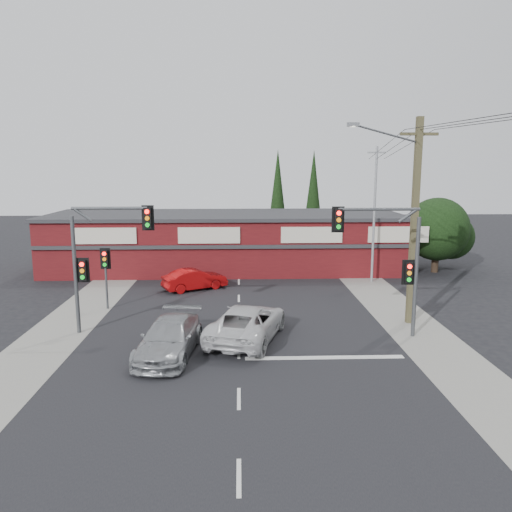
{
  "coord_description": "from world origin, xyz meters",
  "views": [
    {
      "loc": [
        0.04,
        -20.68,
        7.69
      ],
      "look_at": [
        0.85,
        3.0,
        3.44
      ],
      "focal_mm": 35.0,
      "sensor_mm": 36.0,
      "label": 1
    }
  ],
  "objects_px": {
    "shop_building": "(226,241)",
    "red_sedan": "(195,279)",
    "utility_pole": "(412,215)",
    "white_suv": "(247,322)",
    "silver_suv": "(169,338)"
  },
  "relations": [
    {
      "from": "white_suv",
      "to": "shop_building",
      "type": "relative_size",
      "value": 0.21
    },
    {
      "from": "white_suv",
      "to": "utility_pole",
      "type": "distance_m",
      "value": 9.46
    },
    {
      "from": "shop_building",
      "to": "utility_pole",
      "type": "relative_size",
      "value": 2.73
    },
    {
      "from": "white_suv",
      "to": "red_sedan",
      "type": "height_order",
      "value": "white_suv"
    },
    {
      "from": "white_suv",
      "to": "red_sedan",
      "type": "xyz_separation_m",
      "value": [
        -3.17,
        9.38,
        -0.12
      ]
    },
    {
      "from": "red_sedan",
      "to": "shop_building",
      "type": "xyz_separation_m",
      "value": [
        1.79,
        6.75,
        1.47
      ]
    },
    {
      "from": "red_sedan",
      "to": "shop_building",
      "type": "height_order",
      "value": "shop_building"
    },
    {
      "from": "white_suv",
      "to": "red_sedan",
      "type": "bearing_deg",
      "value": -54.32
    },
    {
      "from": "white_suv",
      "to": "utility_pole",
      "type": "relative_size",
      "value": 0.57
    },
    {
      "from": "red_sedan",
      "to": "white_suv",
      "type": "bearing_deg",
      "value": 170.29
    },
    {
      "from": "utility_pole",
      "to": "white_suv",
      "type": "bearing_deg",
      "value": -165.07
    },
    {
      "from": "silver_suv",
      "to": "shop_building",
      "type": "relative_size",
      "value": 0.19
    },
    {
      "from": "shop_building",
      "to": "utility_pole",
      "type": "height_order",
      "value": "utility_pole"
    },
    {
      "from": "shop_building",
      "to": "utility_pole",
      "type": "bearing_deg",
      "value": -56.24
    },
    {
      "from": "shop_building",
      "to": "red_sedan",
      "type": "bearing_deg",
      "value": -104.88
    }
  ]
}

